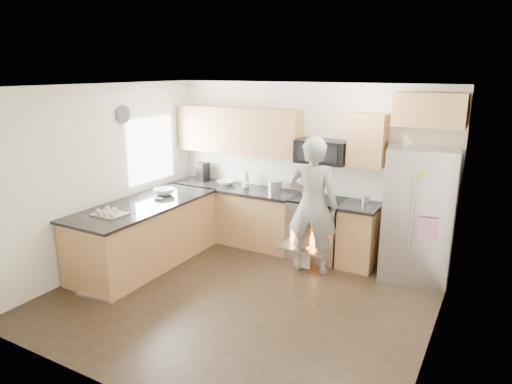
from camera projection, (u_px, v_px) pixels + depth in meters
The scene contains 8 objects.
ground at pixel (239, 298), 5.74m from camera, with size 4.50×4.50×0.00m, color black.
room_shell at pixel (236, 167), 5.34m from camera, with size 4.54×4.04×2.62m.
back_cabinet_run at pixel (264, 188), 7.24m from camera, with size 4.45×0.64×2.50m.
peninsula at pixel (145, 234), 6.66m from camera, with size 0.96×2.36×1.02m.
stove_range at pixel (317, 215), 6.83m from camera, with size 0.76×0.97×1.79m.
refrigerator at pixel (417, 214), 6.11m from camera, with size 0.99×0.83×1.81m.
person at pixel (313, 206), 6.29m from camera, with size 0.70×0.46×1.93m, color gray.
dish_rack at pixel (104, 286), 5.87m from camera, with size 0.62×0.53×0.34m.
Camera 1 is at (2.71, -4.44, 2.79)m, focal length 32.00 mm.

